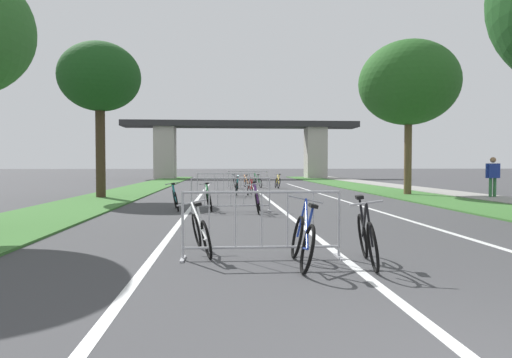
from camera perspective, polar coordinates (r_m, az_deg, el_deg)
grass_verge_left at (r=25.04m, az=-15.62°, el=-1.49°), size 2.95×54.24×0.05m
grass_verge_right at (r=26.02m, az=15.36°, el=-1.36°), size 2.95×54.24×0.05m
sidewalk_path_right at (r=26.96m, az=20.38°, el=-1.27°), size 2.06×54.24×0.08m
lane_stripe_center at (r=18.15m, az=1.73°, el=-2.73°), size 0.14×31.38×0.01m
lane_stripe_right_lane at (r=18.68m, az=10.77°, el=-2.63°), size 0.14×31.38×0.01m
lane_stripe_left_lane at (r=18.08m, az=-7.62°, el=-2.76°), size 0.14×31.38×0.01m
overpass_bridge at (r=47.24m, az=-1.89°, el=4.99°), size 24.50×3.08×5.96m
tree_left_maple_mid at (r=20.78m, az=-19.24°, el=12.03°), size 3.46×3.46×6.69m
tree_right_pine_near at (r=22.79m, az=18.83°, el=11.45°), size 4.66×4.66×7.29m
crowd_barrier_nearest at (r=6.92m, az=0.73°, el=-5.87°), size 2.47×0.46×1.05m
crowd_barrier_second at (r=13.86m, az=-3.22°, el=-2.00°), size 2.49×0.54×1.05m
crowd_barrier_third at (r=20.84m, az=-4.15°, el=-0.71°), size 2.49×0.55×1.05m
crowd_barrier_fourth at (r=27.86m, az=-1.06°, el=-0.06°), size 2.48×0.47×1.05m
bicycle_green_0 at (r=28.38m, az=0.23°, el=-0.38°), size 0.70×1.65×0.95m
bicycle_teal_1 at (r=14.53m, az=-10.21°, el=-2.50°), size 0.59×1.67×0.88m
bicycle_white_2 at (r=7.43m, az=-7.04°, el=-6.71°), size 0.68×1.64×0.87m
bicycle_blue_3 at (r=6.50m, az=5.94°, el=-7.71°), size 0.54×1.69×0.99m
bicycle_orange_4 at (r=28.43m, az=-1.23°, el=-0.38°), size 0.55×1.66×0.83m
bicycle_red_5 at (r=21.41m, az=-0.70°, el=-1.08°), size 0.55×1.59×0.92m
bicycle_purple_6 at (r=13.57m, az=0.18°, el=-2.74°), size 0.57×1.73×0.95m
bicycle_yellow_7 at (r=27.58m, az=2.77°, el=-0.44°), size 0.42×1.62×0.90m
bicycle_black_8 at (r=6.72m, az=13.91°, el=-7.32°), size 0.58×1.65×1.00m
bicycle_silver_9 at (r=27.30m, az=-2.62°, el=-0.45°), size 0.43×1.66×0.95m
bicycle_green_10 at (r=14.32m, az=-6.03°, el=-2.55°), size 0.49×1.60×0.90m
bicycle_teal_11 at (r=20.46m, az=-2.47°, el=-1.19°), size 0.48×1.69×0.99m
pedestrian_with_backpack at (r=21.55m, az=27.87°, el=0.64°), size 0.64×0.30×1.77m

